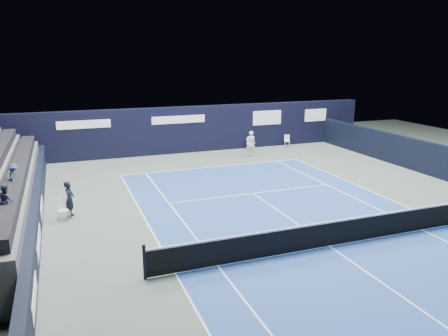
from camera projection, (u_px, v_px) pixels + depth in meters
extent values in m
plane|color=#48564E|center=(300.00, 226.00, 16.91)|extent=(48.00, 48.00, 0.00)
cube|color=navy|center=(329.00, 246.00, 15.10)|extent=(10.97, 23.77, 0.01)
cube|color=black|center=(431.00, 159.00, 23.90)|extent=(0.30, 22.00, 1.80)
cube|color=white|center=(250.00, 144.00, 30.47)|extent=(0.44, 0.43, 0.04)
cube|color=white|center=(250.00, 141.00, 30.57)|extent=(0.37, 0.11, 0.44)
cylinder|color=white|center=(252.00, 147.00, 30.68)|extent=(0.02, 0.02, 0.39)
cylinder|color=white|center=(247.00, 147.00, 30.64)|extent=(0.02, 0.02, 0.39)
cylinder|color=white|center=(253.00, 147.00, 30.39)|extent=(0.02, 0.02, 0.39)
cylinder|color=white|center=(248.00, 148.00, 30.35)|extent=(0.02, 0.02, 0.39)
cube|color=white|center=(250.00, 140.00, 30.57)|extent=(0.31, 0.14, 0.28)
cube|color=silver|center=(287.00, 141.00, 31.53)|extent=(0.48, 0.46, 0.04)
cube|color=silver|center=(287.00, 138.00, 31.63)|extent=(0.36, 0.15, 0.45)
cylinder|color=silver|center=(289.00, 143.00, 31.73)|extent=(0.02, 0.02, 0.39)
cylinder|color=silver|center=(285.00, 143.00, 31.72)|extent=(0.02, 0.02, 0.39)
cylinder|color=silver|center=(290.00, 144.00, 31.43)|extent=(0.02, 0.02, 0.39)
cylinder|color=silver|center=(285.00, 144.00, 31.43)|extent=(0.02, 0.02, 0.39)
cube|color=silver|center=(63.00, 211.00, 17.40)|extent=(0.49, 0.48, 0.04)
cube|color=silver|center=(61.00, 204.00, 17.48)|extent=(0.38, 0.15, 0.47)
cylinder|color=silver|center=(66.00, 213.00, 17.68)|extent=(0.02, 0.02, 0.41)
cylinder|color=silver|center=(58.00, 215.00, 17.47)|extent=(0.02, 0.02, 0.41)
cylinder|color=silver|center=(69.00, 216.00, 17.44)|extent=(0.02, 0.02, 0.41)
cylinder|color=silver|center=(61.00, 217.00, 17.23)|extent=(0.02, 0.02, 0.41)
imported|color=black|center=(70.00, 199.00, 17.72)|extent=(0.52, 0.64, 1.50)
cube|color=white|center=(215.00, 167.00, 25.86)|extent=(10.97, 0.06, 0.00)
cube|color=white|center=(175.00, 273.00, 13.22)|extent=(0.06, 23.77, 0.00)
cube|color=white|center=(422.00, 230.00, 16.50)|extent=(0.06, 23.77, 0.00)
cube|color=white|center=(218.00, 266.00, 13.69)|extent=(0.06, 23.77, 0.00)
cube|color=white|center=(253.00, 193.00, 20.89)|extent=(8.23, 0.06, 0.00)
cube|color=white|center=(329.00, 246.00, 15.10)|extent=(0.06, 12.80, 0.00)
cube|color=white|center=(216.00, 167.00, 25.72)|extent=(0.06, 0.30, 0.00)
cylinder|color=black|center=(144.00, 262.00, 12.77)|extent=(0.10, 0.10, 1.10)
cube|color=black|center=(330.00, 234.00, 14.98)|extent=(12.80, 0.03, 0.86)
cube|color=white|center=(331.00, 222.00, 14.87)|extent=(12.80, 0.05, 0.06)
cube|color=black|center=(192.00, 129.00, 29.65)|extent=(26.00, 0.60, 3.10)
cube|color=silver|center=(84.00, 124.00, 26.78)|extent=(3.20, 0.02, 0.50)
cube|color=silver|center=(179.00, 120.00, 28.83)|extent=(3.60, 0.02, 0.50)
cube|color=silver|center=(267.00, 118.00, 31.11)|extent=(2.20, 0.02, 1.00)
cube|color=silver|center=(315.00, 115.00, 32.48)|extent=(1.80, 0.02, 0.90)
cube|color=black|center=(37.00, 208.00, 17.13)|extent=(0.30, 22.00, 1.20)
cube|color=silver|center=(35.00, 297.00, 10.85)|extent=(0.02, 2.00, 0.45)
cube|color=silver|center=(39.00, 242.00, 14.02)|extent=(0.02, 2.40, 0.45)
cube|color=silver|center=(42.00, 208.00, 17.19)|extent=(0.02, 2.00, 0.45)
cube|color=#49494B|center=(21.00, 197.00, 17.77)|extent=(0.90, 16.00, 1.65)
cube|color=black|center=(18.00, 173.00, 17.52)|extent=(0.63, 15.20, 0.40)
imported|color=#2B2944|center=(6.00, 200.00, 13.31)|extent=(0.50, 0.56, 0.97)
imported|color=navy|center=(14.00, 177.00, 15.80)|extent=(0.39, 0.65, 0.98)
imported|color=silver|center=(251.00, 143.00, 28.51)|extent=(0.71, 0.59, 1.66)
cylinder|color=black|center=(251.00, 141.00, 28.13)|extent=(0.03, 0.29, 0.13)
torus|color=black|center=(252.00, 140.00, 27.88)|extent=(0.30, 0.13, 0.29)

